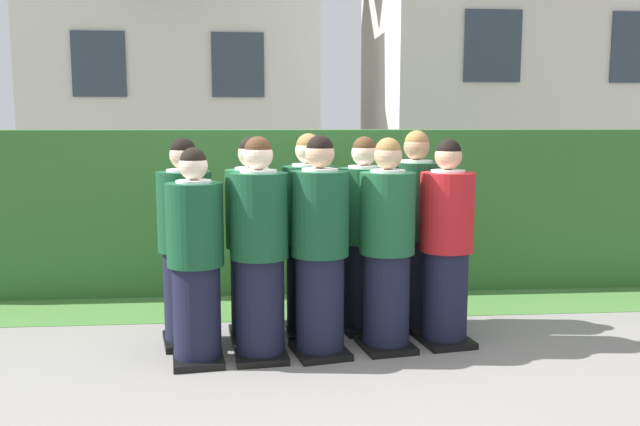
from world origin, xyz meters
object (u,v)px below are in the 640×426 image
at_px(student_rear_row_1, 253,244).
at_px(student_rear_row_3, 363,239).
at_px(student_rear_row_0, 186,247).
at_px(student_rear_row_2, 309,240).
at_px(student_front_row_2, 320,252).
at_px(student_in_red_blazer, 446,248).
at_px(student_rear_row_4, 415,234).
at_px(student_front_row_1, 259,254).
at_px(student_front_row_3, 387,250).
at_px(student_front_row_0, 196,262).

xyz_separation_m(student_rear_row_1, student_rear_row_3, (0.93, 0.15, -0.00)).
xyz_separation_m(student_rear_row_0, student_rear_row_2, (0.98, 0.17, 0.01)).
bearing_deg(student_front_row_2, student_in_red_blazer, 9.75).
xyz_separation_m(student_in_red_blazer, student_rear_row_3, (-0.60, 0.41, 0.01)).
height_order(student_in_red_blazer, student_rear_row_4, student_rear_row_4).
bearing_deg(student_front_row_2, student_front_row_1, -175.36).
bearing_deg(student_front_row_3, student_front_row_1, -172.67).
height_order(student_front_row_2, student_rear_row_0, student_front_row_2).
height_order(student_rear_row_1, student_rear_row_3, student_rear_row_1).
relative_size(student_in_red_blazer, student_rear_row_0, 0.99).
relative_size(student_front_row_0, student_rear_row_2, 0.95).
xyz_separation_m(student_front_row_3, student_rear_row_3, (-0.11, 0.49, -0.00)).
bearing_deg(student_rear_row_0, student_rear_row_1, 10.72).
bearing_deg(student_rear_row_0, student_front_row_2, -17.99).
bearing_deg(student_rear_row_3, student_rear_row_1, -170.94).
xyz_separation_m(student_front_row_3, student_in_red_blazer, (0.49, 0.09, -0.01)).
bearing_deg(student_rear_row_1, student_rear_row_3, 9.06).
bearing_deg(student_front_row_2, student_rear_row_1, 139.55).
relative_size(student_in_red_blazer, student_rear_row_4, 0.96).
bearing_deg(student_rear_row_3, student_rear_row_4, 8.11).
distance_m(student_front_row_1, student_rear_row_0, 0.69).
bearing_deg(student_rear_row_2, student_rear_row_4, 8.50).
xyz_separation_m(student_front_row_2, student_front_row_3, (0.53, 0.09, -0.01)).
bearing_deg(student_rear_row_1, student_rear_row_4, 8.74).
bearing_deg(student_in_red_blazer, student_rear_row_4, 106.73).
bearing_deg(student_rear_row_4, student_front_row_1, -152.72).
bearing_deg(student_in_red_blazer, student_front_row_1, -171.81).
height_order(student_rear_row_1, student_rear_row_4, student_rear_row_4).
distance_m(student_front_row_2, student_rear_row_2, 0.51).
bearing_deg(student_rear_row_4, student_in_red_blazer, -73.27).
bearing_deg(student_rear_row_2, student_front_row_3, -36.12).
bearing_deg(student_front_row_1, student_front_row_3, 7.33).
distance_m(student_front_row_2, student_rear_row_3, 0.72).
xyz_separation_m(student_front_row_2, student_rear_row_0, (-1.03, 0.33, -0.01)).
distance_m(student_in_red_blazer, student_rear_row_2, 1.11).
relative_size(student_front_row_1, student_front_row_2, 1.00).
bearing_deg(student_front_row_1, student_rear_row_3, 35.42).
bearing_deg(student_front_row_0, student_rear_row_1, 52.76).
relative_size(student_front_row_3, student_rear_row_1, 1.00).
height_order(student_front_row_2, student_in_red_blazer, student_front_row_2).
bearing_deg(student_rear_row_1, student_front_row_2, -40.45).
height_order(student_rear_row_3, student_rear_row_4, student_rear_row_4).
xyz_separation_m(student_rear_row_1, student_rear_row_2, (0.46, 0.07, 0.01)).
distance_m(student_front_row_1, student_rear_row_2, 0.68).
distance_m(student_front_row_3, student_rear_row_4, 0.66).
distance_m(student_front_row_0, student_rear_row_2, 1.05).
bearing_deg(student_front_row_2, student_front_row_0, -173.97).
distance_m(student_rear_row_2, student_rear_row_4, 0.93).
bearing_deg(student_front_row_2, student_rear_row_3, 54.35).
xyz_separation_m(student_front_row_2, student_rear_row_1, (-0.51, 0.43, -0.01)).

